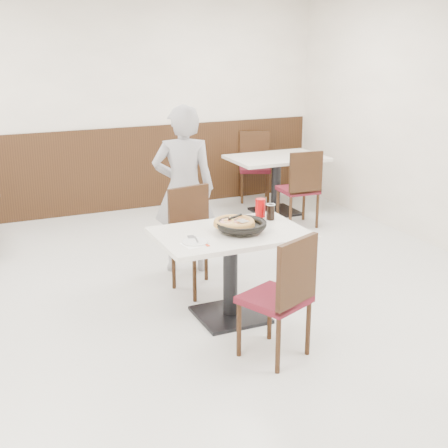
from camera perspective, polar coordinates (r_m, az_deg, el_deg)
name	(u,v)px	position (r m, az deg, el deg)	size (l,w,h in m)	color
floor	(209,316)	(5.32, -1.38, -8.38)	(7.00, 7.00, 0.00)	#A4A5A0
wall_back	(102,105)	(8.19, -11.13, 10.64)	(6.00, 0.04, 2.80)	beige
wainscot_back	(106,171)	(8.30, -10.76, 4.80)	(5.90, 0.03, 1.10)	black
main_table	(230,275)	(5.15, 0.59, -4.68)	(1.20, 0.80, 0.75)	silver
chair_near	(274,296)	(4.53, 4.64, -6.57)	(0.42, 0.42, 0.95)	black
chair_far	(200,242)	(5.65, -2.18, -1.61)	(0.42, 0.42, 0.95)	black
trivet	(235,231)	(4.99, 1.03, -0.62)	(0.12, 0.12, 0.04)	black
pizza_pan	(241,227)	(5.00, 1.58, -0.29)	(0.38, 0.38, 0.01)	black
pizza	(234,224)	(5.03, 0.93, 0.01)	(0.34, 0.34, 0.02)	#B78741
pizza_server	(243,221)	(4.99, 1.73, 0.27)	(0.07, 0.09, 0.00)	silver
napkin	(194,245)	(4.72, -2.74, -1.89)	(0.17, 0.17, 0.00)	white
side_plate	(195,242)	(4.76, -2.68, -1.66)	(0.19, 0.19, 0.01)	white
fork	(196,240)	(4.79, -2.54, -1.43)	(0.01, 0.15, 0.00)	silver
cola_glass	(270,212)	(5.34, 4.27, 1.07)	(0.07, 0.07, 0.13)	black
red_cup	(260,208)	(5.42, 3.34, 1.49)	(0.09, 0.09, 0.16)	#AB0608
diner_person	(184,190)	(6.07, -3.70, 3.16)	(0.60, 0.39, 1.65)	#A2A1A6
bg_table_right	(276,185)	(8.17, 4.77, 3.58)	(1.20, 0.80, 0.75)	silver
bg_chair_right_near	(298,188)	(7.63, 6.78, 3.31)	(0.42, 0.42, 0.95)	black
bg_chair_right_far	(255,167)	(8.75, 2.84, 5.21)	(0.42, 0.42, 0.95)	black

